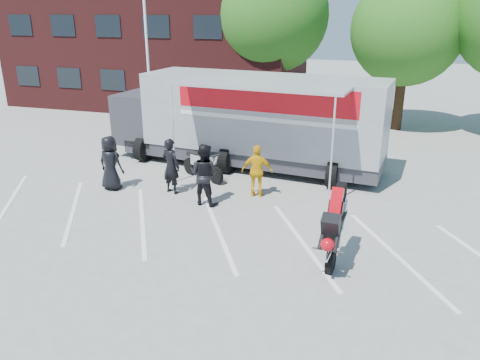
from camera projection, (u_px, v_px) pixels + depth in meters
The scene contains 13 objects.
ground at pixel (198, 245), 12.37m from camera, with size 100.00×100.00×0.00m, color #969691.
parking_bay_lines at pixel (212, 229), 13.27m from camera, with size 18.00×5.00×0.01m, color white.
office_building at pixel (158, 49), 30.11m from camera, with size 18.00×8.00×7.00m, color #471717.
flagpole at pixel (151, 29), 21.36m from camera, with size 1.61×0.12×8.00m.
tree_left at pixel (272, 16), 25.37m from camera, with size 6.12×6.12×8.64m.
tree_mid at pixel (407, 30), 22.72m from camera, with size 5.44×5.44×7.68m.
transporter_truck at pixel (250, 166), 18.67m from camera, with size 11.21×5.40×3.57m, color #97989F, non-canonical shape.
parked_motorcycle at pixel (203, 179), 17.25m from camera, with size 0.71×2.14×1.12m, color silver, non-canonical shape.
stunt_bike_rider at pixel (335, 257), 11.76m from camera, with size 0.89×1.89×2.22m, color black, non-canonical shape.
spectator_leather_a at pixel (110, 163), 15.95m from camera, with size 0.92×0.60×1.88m, color black.
spectator_leather_b at pixel (171, 166), 15.63m from camera, with size 0.69×0.45×1.89m, color black.
spectator_leather_c at pixel (204, 174), 14.70m from camera, with size 0.96×0.75×1.98m, color black.
spectator_hivis at pixel (257, 171), 15.33m from camera, with size 1.03×0.43×1.76m, color #F4B30C.
Camera 1 is at (4.35, -10.20, 5.86)m, focal length 35.00 mm.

